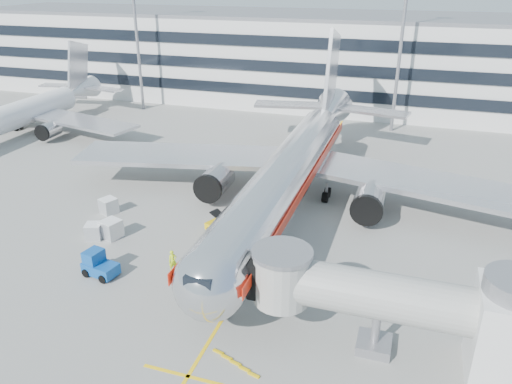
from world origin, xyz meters
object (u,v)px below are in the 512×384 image
(baggage_tug, at_px, (99,265))
(ramp_worker, at_px, (173,261))
(cargo_container_front, at_px, (94,231))
(main_jet, at_px, (293,167))
(belt_loader, at_px, (226,229))
(cargo_container_right, at_px, (109,206))
(cargo_container_left, at_px, (111,229))

(baggage_tug, distance_m, ramp_worker, 5.92)
(cargo_container_front, xyz_separation_m, ramp_worker, (9.35, -2.62, 0.18))
(main_jet, bearing_deg, belt_loader, -116.53)
(belt_loader, distance_m, baggage_tug, 11.87)
(cargo_container_right, xyz_separation_m, cargo_container_front, (1.71, -5.00, -0.04))
(ramp_worker, bearing_deg, cargo_container_front, 119.63)
(cargo_container_front, bearing_deg, belt_loader, 20.98)
(baggage_tug, height_order, cargo_container_left, baggage_tug)
(cargo_container_left, xyz_separation_m, ramp_worker, (7.92, -3.31, 0.07))
(baggage_tug, xyz_separation_m, cargo_container_front, (-3.92, 5.00, -0.17))
(belt_loader, height_order, cargo_container_left, belt_loader)
(cargo_container_left, relative_size, ramp_worker, 1.09)
(belt_loader, distance_m, cargo_container_left, 10.50)
(belt_loader, bearing_deg, ramp_worker, -105.49)
(belt_loader, height_order, baggage_tug, baggage_tug)
(baggage_tug, relative_size, cargo_container_left, 1.51)
(baggage_tug, xyz_separation_m, cargo_container_right, (-5.63, 10.00, -0.13))
(cargo_container_left, relative_size, cargo_container_right, 1.05)
(ramp_worker, bearing_deg, belt_loader, 29.82)
(cargo_container_right, bearing_deg, main_jet, 24.34)
(cargo_container_right, bearing_deg, cargo_container_left, -54.05)
(cargo_container_left, bearing_deg, main_jet, 40.69)
(cargo_container_right, height_order, cargo_container_front, cargo_container_right)
(baggage_tug, height_order, ramp_worker, baggage_tug)
(belt_loader, bearing_deg, baggage_tug, -128.26)
(belt_loader, height_order, cargo_container_right, belt_loader)
(cargo_container_left, distance_m, cargo_container_front, 1.58)
(main_jet, bearing_deg, cargo_container_right, -155.66)
(baggage_tug, distance_m, cargo_container_front, 6.36)
(main_jet, height_order, baggage_tug, main_jet)
(main_jet, xyz_separation_m, baggage_tug, (-11.57, -17.78, -3.32))
(main_jet, bearing_deg, cargo_container_front, -140.48)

